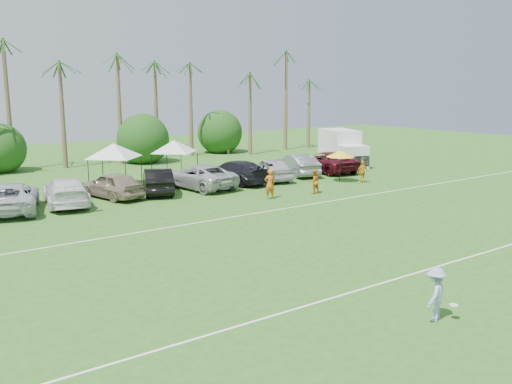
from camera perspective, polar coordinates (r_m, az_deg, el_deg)
ground at (r=21.20m, az=18.32°, el=-9.63°), size 120.00×120.00×0.00m
field_lines at (r=26.36m, az=4.06°, el=-5.08°), size 80.00×12.10×0.01m
palm_tree_4 at (r=50.88m, az=-22.37°, el=10.31°), size 2.40×2.40×8.90m
palm_tree_5 at (r=52.01m, az=-18.08°, el=11.54°), size 2.40×2.40×9.90m
palm_tree_6 at (r=53.44m, az=-13.97°, el=12.63°), size 2.40×2.40×10.90m
palm_tree_7 at (r=55.12m, az=-10.05°, el=13.60°), size 2.40×2.40×11.90m
palm_tree_8 at (r=57.44m, az=-5.41°, el=11.02°), size 2.40×2.40×8.90m
palm_tree_9 at (r=60.17m, az=-1.24°, el=11.88°), size 2.40×2.40×9.90m
palm_tree_10 at (r=63.18m, az=2.57°, el=12.60°), size 2.40×2.40×10.90m
palm_tree_11 at (r=65.78m, az=5.38°, el=13.23°), size 2.40×2.40×11.90m
bush_tree_2 at (r=55.37m, az=-12.09°, el=4.95°), size 4.00×4.00×4.00m
bush_tree_3 at (r=60.12m, az=-3.33°, el=5.61°), size 4.00×4.00×4.00m
sideline_player_a at (r=36.05m, az=1.38°, el=0.79°), size 0.77×0.58×1.89m
sideline_player_b at (r=38.03m, az=5.82°, el=1.06°), size 0.85×0.69×1.63m
sideline_player_c at (r=42.67m, az=10.61°, el=2.00°), size 1.03×0.63×1.63m
box_truck at (r=51.74m, az=8.66°, el=4.53°), size 4.19×6.47×3.12m
canopy_tent_left at (r=41.75m, az=-14.07°, el=4.74°), size 4.38×4.38×3.55m
canopy_tent_right at (r=45.18m, az=-8.23°, el=5.15°), size 4.11×4.11×3.33m
market_umbrella at (r=42.57m, az=8.44°, el=3.80°), size 2.11×2.11×2.35m
frisbee_player at (r=18.61m, az=17.50°, el=-9.70°), size 1.25×0.99×1.70m
parked_car_2 at (r=35.21m, az=-23.28°, el=-0.50°), size 4.51×6.64×1.69m
parked_car_3 at (r=35.98m, az=-18.48°, el=0.05°), size 3.55×6.19×1.69m
parked_car_4 at (r=37.44m, az=-14.19°, el=0.68°), size 3.08×5.29×1.69m
parked_car_5 at (r=38.49m, az=-9.80°, el=1.12°), size 3.62×5.42×1.69m
parked_car_6 at (r=39.86m, az=-5.74°, el=1.56°), size 3.60×6.40×1.69m
parked_car_7 at (r=41.67m, az=-2.22°, el=2.00°), size 3.50×6.18×1.69m
parked_car_8 at (r=43.14m, az=1.50°, el=2.31°), size 3.14×5.30×1.69m
parked_car_9 at (r=45.50m, az=4.16°, el=2.73°), size 3.11×5.42×1.69m
parked_car_10 at (r=47.52m, az=7.05°, el=3.02°), size 3.53×6.38×1.69m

